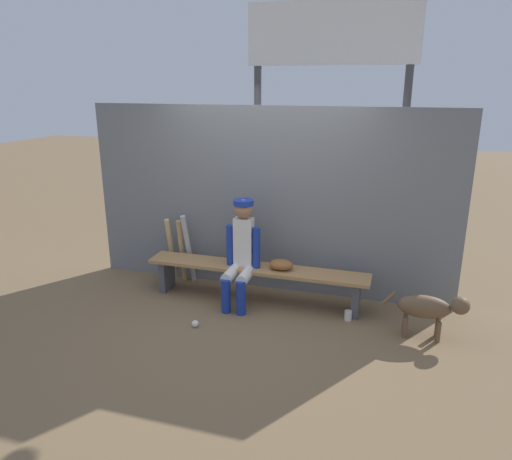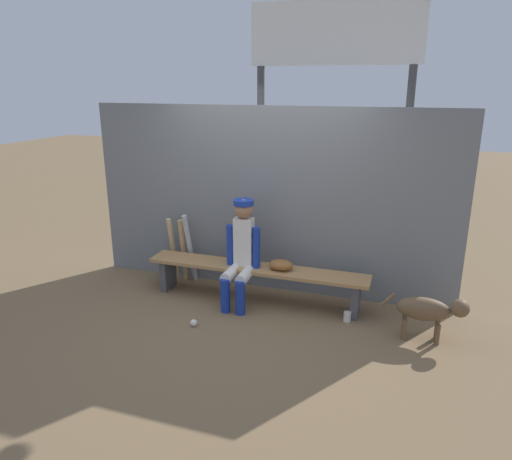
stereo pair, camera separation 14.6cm
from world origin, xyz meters
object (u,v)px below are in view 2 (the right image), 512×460
at_px(cup_on_ground, 347,317).
at_px(bat_aluminum_silver, 190,248).
at_px(bat_wood_natural, 173,248).
at_px(cup_on_bench, 256,262).
at_px(baseball, 194,323).
at_px(scoreboard, 338,70).
at_px(baseball_glove, 281,265).
at_px(dog, 429,310).
at_px(bat_wood_tan, 184,250).
at_px(dugout_bench, 256,274).
at_px(player_seated, 241,250).

bearing_deg(cup_on_ground, bat_aluminum_silver, 168.32).
distance_m(bat_wood_natural, cup_on_bench, 1.30).
relative_size(baseball, cup_on_ground, 0.67).
bearing_deg(cup_on_ground, baseball, -157.86).
bearing_deg(scoreboard, baseball, -115.66).
relative_size(baseball_glove, scoreboard, 0.08).
bearing_deg(dog, cup_on_bench, 170.10).
bearing_deg(scoreboard, cup_on_ground, -73.05).
distance_m(bat_wood_tan, cup_on_ground, 2.28).
relative_size(dugout_bench, baseball, 35.73).
bearing_deg(baseball, dog, 11.56).
height_order(player_seated, baseball, player_seated).
relative_size(bat_aluminum_silver, baseball, 12.73).
height_order(dugout_bench, baseball_glove, baseball_glove).
relative_size(baseball_glove, bat_wood_tan, 0.33).
distance_m(cup_on_ground, dog, 0.87).
bearing_deg(dugout_bench, baseball_glove, 0.00).
relative_size(bat_aluminum_silver, bat_wood_natural, 1.11).
height_order(baseball, dog, dog).
bearing_deg(player_seated, bat_wood_natural, 158.78).
bearing_deg(player_seated, scoreboard, 62.90).
relative_size(baseball_glove, bat_aluminum_silver, 0.30).
xyz_separation_m(bat_aluminum_silver, bat_wood_tan, (-0.11, 0.03, -0.05)).
xyz_separation_m(cup_on_ground, dog, (0.81, -0.15, 0.28)).
relative_size(baseball, dog, 0.09).
distance_m(bat_wood_natural, baseball, 1.45).
height_order(baseball_glove, dog, baseball_glove).
relative_size(bat_wood_tan, scoreboard, 0.23).
relative_size(baseball_glove, cup_on_bench, 2.55).
bearing_deg(player_seated, dog, -5.95).
distance_m(cup_on_ground, scoreboard, 3.08).
bearing_deg(dog, cup_on_ground, 169.72).
height_order(baseball_glove, baseball, baseball_glove).
xyz_separation_m(bat_wood_tan, cup_on_bench, (1.09, -0.28, 0.07)).
relative_size(player_seated, bat_aluminum_silver, 1.31).
relative_size(player_seated, bat_wood_tan, 1.47).
distance_m(cup_on_bench, dog, 1.96).
xyz_separation_m(player_seated, cup_on_bench, (0.15, 0.12, -0.17)).
xyz_separation_m(bat_wood_natural, dog, (3.19, -0.65, -0.09)).
bearing_deg(bat_wood_natural, baseball_glove, -11.89).
relative_size(dugout_bench, player_seated, 2.14).
bearing_deg(dog, bat_wood_natural, 168.49).
relative_size(bat_wood_natural, cup_on_bench, 7.72).
height_order(cup_on_bench, scoreboard, scoreboard).
bearing_deg(bat_aluminum_silver, dog, -11.29).
relative_size(dugout_bench, bat_aluminum_silver, 2.81).
bearing_deg(dugout_bench, cup_on_bench, 102.10).
xyz_separation_m(cup_on_ground, scoreboard, (-0.48, 1.59, 2.60)).
bearing_deg(baseball, cup_on_bench, 62.08).
bearing_deg(dugout_bench, baseball, -118.62).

